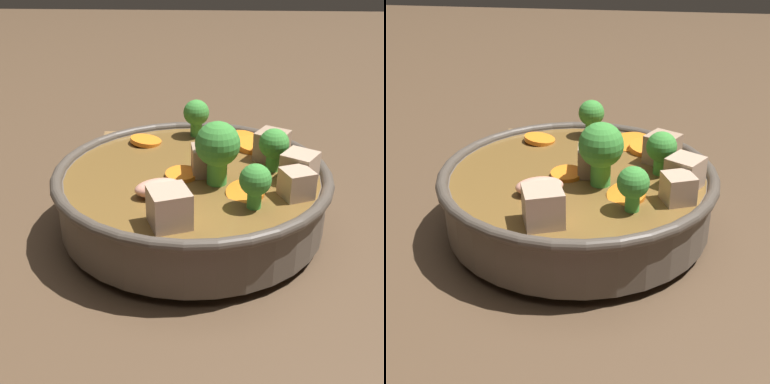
% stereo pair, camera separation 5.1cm
% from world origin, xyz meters
% --- Properties ---
extents(ground_plane, '(3.00, 3.00, 0.00)m').
position_xyz_m(ground_plane, '(0.00, 0.00, 0.00)').
color(ground_plane, '#4C3826').
extents(stirfry_bowl, '(0.29, 0.29, 0.13)m').
position_xyz_m(stirfry_bowl, '(0.00, -0.00, 0.05)').
color(stirfry_bowl, '#51473D').
rests_on(stirfry_bowl, ground_plane).
extents(side_saucer, '(0.11, 0.11, 0.01)m').
position_xyz_m(side_saucer, '(-0.02, 0.23, 0.01)').
color(side_saucer, white).
rests_on(side_saucer, ground_plane).
extents(chopsticks_pair, '(0.23, 0.03, 0.01)m').
position_xyz_m(chopsticks_pair, '(-0.02, 0.23, 0.02)').
color(chopsticks_pair, olive).
rests_on(chopsticks_pair, side_saucer).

